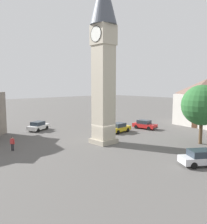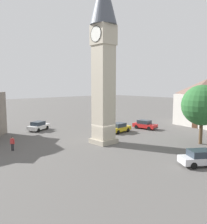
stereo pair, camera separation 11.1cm
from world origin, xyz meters
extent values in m
plane|color=#565451|center=(0.00, 0.00, 0.00)|extent=(200.00, 200.00, 0.00)
cube|color=#A59C89|center=(0.00, 0.00, 0.30)|extent=(2.81, 2.81, 0.60)
cube|color=#B7AD99|center=(0.00, 0.00, 6.59)|extent=(2.25, 2.25, 11.98)
cube|color=#B7AD99|center=(0.00, 0.00, 13.82)|extent=(2.52, 2.52, 2.47)
cylinder|color=white|center=(0.00, 1.29, 13.82)|extent=(1.89, 0.04, 1.89)
torus|color=black|center=(0.00, 1.30, 13.82)|extent=(1.95, 0.06, 1.95)
cube|color=black|center=(0.00, 1.33, 14.02)|extent=(0.05, 0.02, 0.53)
cube|color=black|center=(0.28, 1.33, 13.82)|extent=(0.72, 0.02, 0.04)
cylinder|color=white|center=(0.00, -1.29, 13.82)|extent=(1.89, 0.04, 1.89)
torus|color=black|center=(0.00, -1.30, 13.82)|extent=(1.95, 0.06, 1.95)
cube|color=red|center=(-2.42, 11.96, 0.59)|extent=(4.30, 2.27, 0.64)
cube|color=#28333D|center=(-2.56, 11.94, 1.21)|extent=(2.30, 1.85, 0.64)
cylinder|color=black|center=(-1.31, 12.93, 0.32)|extent=(0.67, 0.31, 0.64)
cylinder|color=black|center=(-1.08, 11.34, 0.32)|extent=(0.67, 0.31, 0.64)
cylinder|color=black|center=(-3.75, 12.57, 0.32)|extent=(0.67, 0.31, 0.64)
cylinder|color=black|center=(-3.52, 10.99, 0.32)|extent=(0.67, 0.31, 0.64)
cube|color=black|center=(-0.42, 12.25, 0.37)|extent=(0.36, 1.67, 0.16)
cube|color=white|center=(-13.65, -2.29, 0.59)|extent=(3.34, 4.43, 0.64)
cube|color=#28333D|center=(-13.58, -2.42, 1.21)|extent=(2.33, 2.57, 0.64)
cylinder|color=black|center=(-14.91, -1.54, 0.32)|extent=(0.48, 0.67, 0.64)
cylinder|color=black|center=(-13.48, -0.83, 0.32)|extent=(0.48, 0.67, 0.64)
cylinder|color=black|center=(-13.82, -3.74, 0.32)|extent=(0.48, 0.67, 0.64)
cylinder|color=black|center=(-12.39, -3.03, 0.32)|extent=(0.48, 0.67, 0.64)
cube|color=black|center=(-14.54, -0.48, 0.37)|extent=(1.55, 0.85, 0.16)
cube|color=gold|center=(-3.39, 6.56, 0.59)|extent=(1.93, 4.19, 0.64)
cube|color=#28333D|center=(-3.38, 6.41, 1.21)|extent=(1.68, 2.18, 0.64)
cylinder|color=black|center=(-4.26, 7.74, 0.32)|extent=(0.26, 0.65, 0.64)
cylinder|color=black|center=(-2.66, 7.83, 0.32)|extent=(0.26, 0.65, 0.64)
cylinder|color=black|center=(-4.12, 5.29, 0.32)|extent=(0.26, 0.65, 0.64)
cylinder|color=black|center=(-2.52, 5.38, 0.32)|extent=(0.26, 0.65, 0.64)
cube|color=black|center=(-3.50, 8.58, 0.37)|extent=(1.67, 0.21, 0.16)
cube|color=silver|center=(12.72, 1.02, 0.59)|extent=(3.70, 4.35, 0.64)
cube|color=#28333D|center=(12.63, 0.90, 1.21)|extent=(2.47, 2.61, 0.64)
cylinder|color=black|center=(11.37, 0.45, 0.32)|extent=(0.54, 0.65, 0.64)
cylinder|color=black|center=(12.70, -0.44, 0.32)|extent=(0.54, 0.65, 0.64)
cylinder|color=black|center=(-4.59, -10.34, 0.41)|extent=(0.13, 0.13, 0.82)
cylinder|color=black|center=(-4.45, -10.23, 0.41)|extent=(0.13, 0.13, 0.82)
cube|color=#D13838|center=(-4.52, -10.29, 1.12)|extent=(0.42, 0.39, 0.60)
cylinder|color=#D13838|center=(-4.70, -10.43, 1.07)|extent=(0.09, 0.09, 0.60)
cylinder|color=#D13838|center=(-4.33, -10.14, 1.07)|extent=(0.09, 0.09, 0.60)
sphere|color=beige|center=(-4.52, -10.29, 1.57)|extent=(0.22, 0.22, 0.22)
sphere|color=black|center=(-4.51, -10.30, 1.59)|extent=(0.20, 0.20, 0.20)
cylinder|color=brown|center=(8.87, 8.97, 1.62)|extent=(0.44, 0.44, 3.25)
sphere|color=#28602D|center=(8.87, 8.97, 5.07)|extent=(5.19, 5.19, 5.19)
cube|color=beige|center=(3.54, 22.28, 2.92)|extent=(10.79, 7.87, 5.84)
pyramid|color=brown|center=(3.54, 22.28, 7.28)|extent=(11.33, 8.26, 2.87)
cube|color=#422819|center=(3.04, 19.11, 1.05)|extent=(1.10, 0.25, 2.10)
camera|label=1|loc=(22.37, -20.60, 7.73)|focal=37.75mm
camera|label=2|loc=(22.45, -20.52, 7.73)|focal=37.75mm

